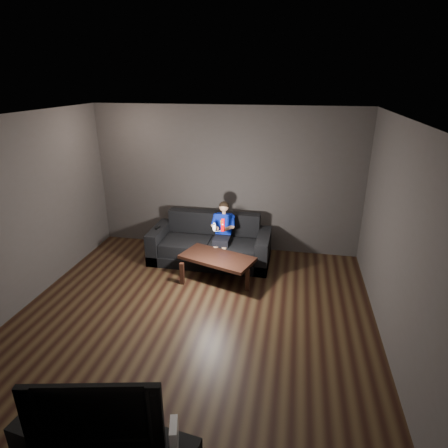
# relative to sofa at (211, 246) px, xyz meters

# --- Properties ---
(floor) EXTENTS (5.00, 5.00, 0.00)m
(floor) POSITION_rel_sofa_xyz_m (0.16, -1.86, -0.27)
(floor) COLOR black
(floor) RESTS_ON ground
(back_wall) EXTENTS (5.00, 0.04, 2.70)m
(back_wall) POSITION_rel_sofa_xyz_m (0.16, 0.64, 1.08)
(back_wall) COLOR #403A37
(back_wall) RESTS_ON ground
(front_wall) EXTENTS (5.00, 0.04, 2.70)m
(front_wall) POSITION_rel_sofa_xyz_m (0.16, -4.36, 1.08)
(front_wall) COLOR #403A37
(front_wall) RESTS_ON ground
(left_wall) EXTENTS (0.04, 5.00, 2.70)m
(left_wall) POSITION_rel_sofa_xyz_m (-2.34, -1.86, 1.08)
(left_wall) COLOR #403A37
(left_wall) RESTS_ON ground
(right_wall) EXTENTS (0.04, 5.00, 2.70)m
(right_wall) POSITION_rel_sofa_xyz_m (2.66, -1.86, 1.08)
(right_wall) COLOR #403A37
(right_wall) RESTS_ON ground
(ceiling) EXTENTS (5.00, 5.00, 0.02)m
(ceiling) POSITION_rel_sofa_xyz_m (0.16, -1.86, 2.43)
(ceiling) COLOR white
(ceiling) RESTS_ON back_wall
(sofa) EXTENTS (2.14, 0.92, 0.83)m
(sofa) POSITION_rel_sofa_xyz_m (0.00, 0.00, 0.00)
(sofa) COLOR black
(sofa) RESTS_ON floor
(child) EXTENTS (0.41, 0.51, 1.01)m
(child) POSITION_rel_sofa_xyz_m (0.24, -0.06, 0.41)
(child) COLOR black
(child) RESTS_ON sofa
(wii_remote_red) EXTENTS (0.05, 0.08, 0.22)m
(wii_remote_red) POSITION_rel_sofa_xyz_m (0.32, -0.45, 0.62)
(wii_remote_red) COLOR #C50000
(wii_remote_red) RESTS_ON child
(nunchuk_white) EXTENTS (0.09, 0.11, 0.16)m
(nunchuk_white) POSITION_rel_sofa_xyz_m (0.17, -0.45, 0.57)
(nunchuk_white) COLOR white
(nunchuk_white) RESTS_ON child
(wii_remote_black) EXTENTS (0.05, 0.14, 0.03)m
(wii_remote_black) POSITION_rel_sofa_xyz_m (-0.96, -0.08, 0.33)
(wii_remote_black) COLOR black
(wii_remote_black) RESTS_ON sofa
(coffee_table) EXTENTS (1.30, 0.93, 0.43)m
(coffee_table) POSITION_rel_sofa_xyz_m (0.27, -0.69, 0.10)
(coffee_table) COLOR black
(coffee_table) RESTS_ON floor
(tv) EXTENTS (1.03, 0.34, 0.59)m
(tv) POSITION_rel_sofa_xyz_m (0.08, -4.13, 0.57)
(tv) COLOR black
(tv) RESTS_ON media_console
(wii_console) EXTENTS (0.10, 0.19, 0.23)m
(wii_console) POSITION_rel_sofa_xyz_m (0.68, -4.13, 0.39)
(wii_console) COLOR white
(wii_console) RESTS_ON media_console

